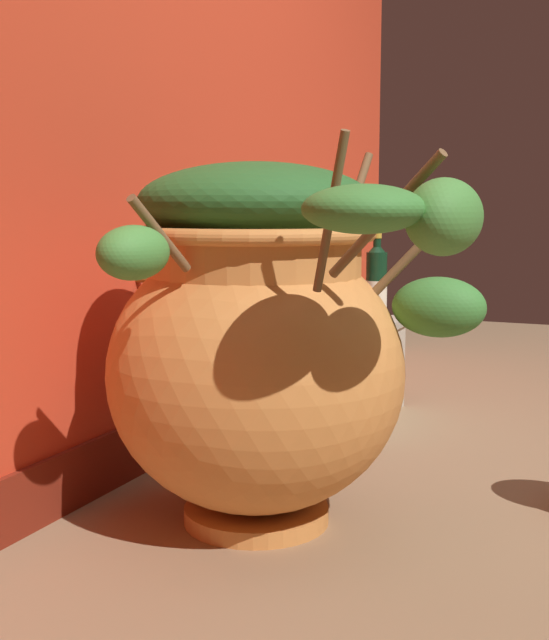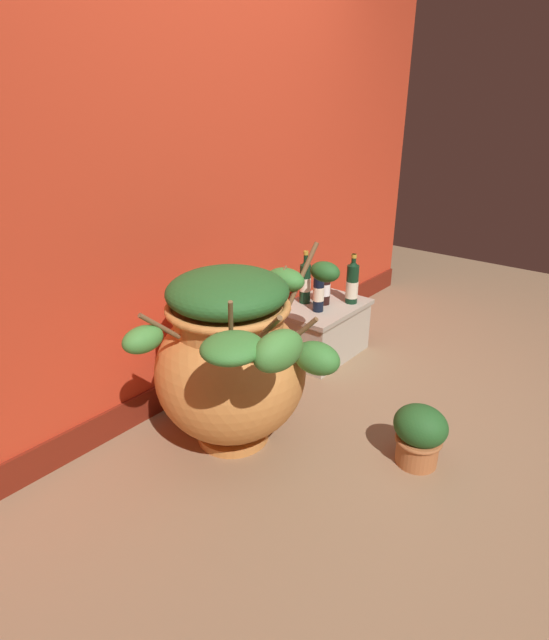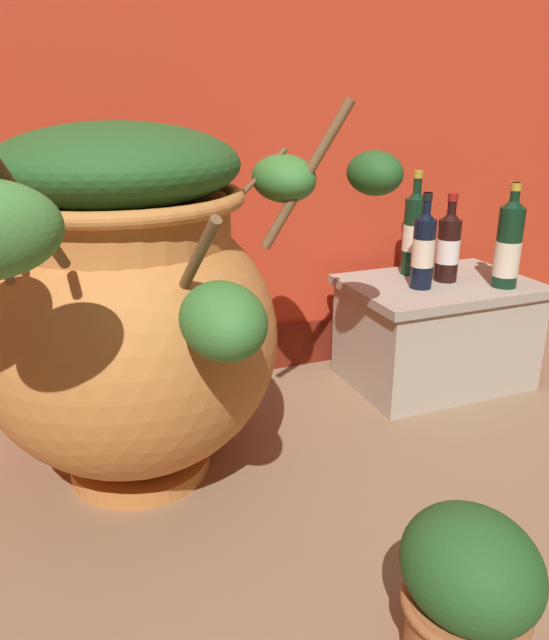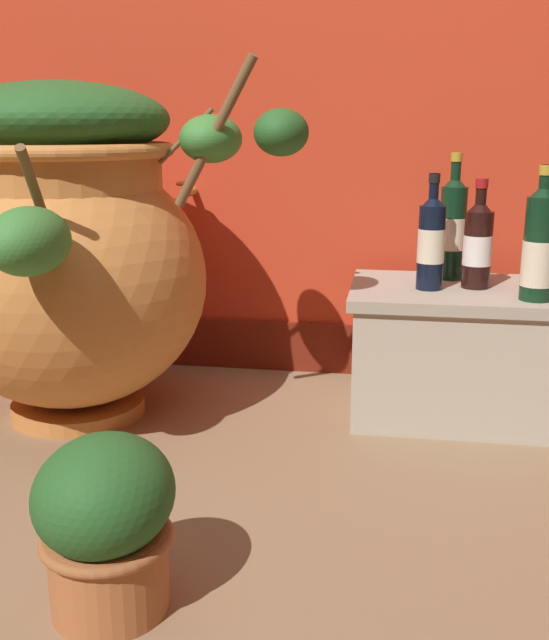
# 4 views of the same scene
# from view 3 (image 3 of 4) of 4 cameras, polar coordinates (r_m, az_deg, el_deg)

# --- Properties ---
(ground_plane) EXTENTS (7.00, 7.00, 0.00)m
(ground_plane) POSITION_cam_3_polar(r_m,az_deg,el_deg) (1.36, 10.63, -23.61)
(ground_plane) COLOR #896B4C
(terracotta_urn) EXTENTS (1.16, 0.93, 0.93)m
(terracotta_urn) POSITION_cam_3_polar(r_m,az_deg,el_deg) (1.51, -13.27, 1.33)
(terracotta_urn) COLOR #CC7F3D
(terracotta_urn) RESTS_ON ground_plane
(stone_ledge) EXTENTS (0.61, 0.42, 0.35)m
(stone_ledge) POSITION_cam_3_polar(r_m,az_deg,el_deg) (2.16, 14.56, -0.70)
(stone_ledge) COLOR #B2A893
(stone_ledge) RESTS_ON ground_plane
(wine_bottle_left) EXTENTS (0.08, 0.08, 0.33)m
(wine_bottle_left) POSITION_cam_3_polar(r_m,az_deg,el_deg) (2.09, 20.67, 6.50)
(wine_bottle_left) COLOR black
(wine_bottle_left) RESTS_ON stone_ledge
(wine_bottle_middle) EXTENTS (0.08, 0.08, 0.28)m
(wine_bottle_middle) POSITION_cam_3_polar(r_m,az_deg,el_deg) (2.10, 15.66, 6.70)
(wine_bottle_middle) COLOR black
(wine_bottle_middle) RESTS_ON stone_ledge
(wine_bottle_right) EXTENTS (0.07, 0.07, 0.35)m
(wine_bottle_right) POSITION_cam_3_polar(r_m,az_deg,el_deg) (2.15, 12.67, 7.99)
(wine_bottle_right) COLOR black
(wine_bottle_right) RESTS_ON stone_ledge
(wine_bottle_back) EXTENTS (0.07, 0.07, 0.30)m
(wine_bottle_back) POSITION_cam_3_polar(r_m,az_deg,el_deg) (2.00, 13.51, 6.47)
(wine_bottle_back) COLOR black
(wine_bottle_back) RESTS_ON stone_ledge
(potted_shrub) EXTENTS (0.22, 0.25, 0.30)m
(potted_shrub) POSITION_cam_3_polar(r_m,az_deg,el_deg) (1.17, 17.29, -22.51)
(potted_shrub) COLOR #B26638
(potted_shrub) RESTS_ON ground_plane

